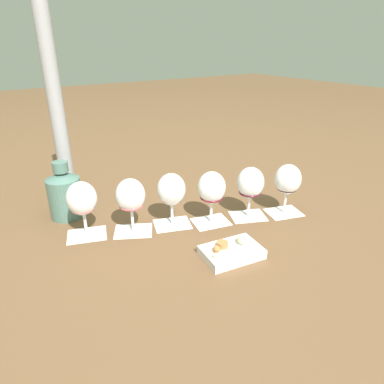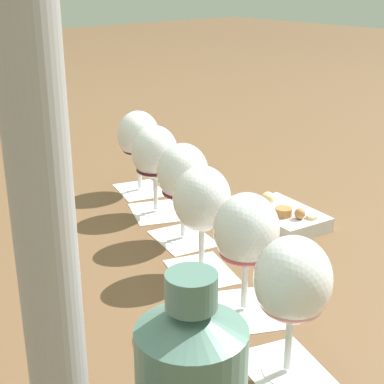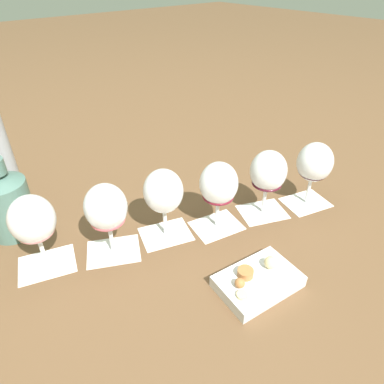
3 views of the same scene
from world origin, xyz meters
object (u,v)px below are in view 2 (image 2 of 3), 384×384
Objects in this scene: wine_glass_1 at (246,234)px; wine_glass_2 at (202,203)px; wine_glass_0 at (292,286)px; snack_dish at (283,216)px; wine_glass_4 at (155,155)px; umbrella_pole at (34,113)px; wine_glass_5 at (138,138)px; ceramic_vase at (191,375)px; wine_glass_3 at (183,176)px.

wine_glass_2 is (0.13, -0.03, -0.00)m from wine_glass_1.
wine_glass_0 is at bearing 160.98° from wine_glass_2.
wine_glass_1 is at bearing 121.76° from snack_dish.
wine_glass_1 is at bearing -23.92° from wine_glass_0.
umbrella_pole is (-0.48, 0.47, 0.24)m from wine_glass_4.
wine_glass_5 is at bearing -21.34° from wine_glass_2.
wine_glass_1 is (0.13, -0.06, 0.00)m from wine_glass_0.
wine_glass_0 is 0.68m from wine_glass_5.
ceramic_vase is 0.28× the size of umbrella_pole.
umbrella_pole reaches higher than ceramic_vase.
ceramic_vase is at bearing 146.19° from wine_glass_4.
wine_glass_2 is at bearing 153.64° from wine_glass_3.
wine_glass_1 is at bearing 161.35° from wine_glass_4.
wine_glass_3 is 0.14m from wine_glass_4.
wine_glass_4 is 0.90× the size of ceramic_vase.
wine_glass_2 reaches higher than snack_dish.
wine_glass_4 is 0.63m from ceramic_vase.
wine_glass_2 is at bearing -42.88° from ceramic_vase.
wine_glass_4 is (0.13, -0.04, 0.00)m from wine_glass_3.
wine_glass_3 is at bearing -21.38° from wine_glass_0.
wine_glass_3 is at bearing -19.97° from wine_glass_1.
ceramic_vase is (-0.15, 0.22, -0.03)m from wine_glass_1.
wine_glass_2 is 0.38m from ceramic_vase.
wine_glass_3 and wine_glass_4 have the same top height.
umbrella_pole is at bearing 113.97° from snack_dish.
wine_glass_1 reaches higher than snack_dish.
snack_dish is (-0.20, -0.15, -0.11)m from wine_glass_4.
wine_glass_1 is 0.13m from wine_glass_2.
wine_glass_3 is at bearing 70.00° from snack_dish.
umbrella_pole reaches higher than wine_glass_0.
wine_glass_0 is 0.54m from wine_glass_4.
wine_glass_1 is 0.90× the size of ceramic_vase.
umbrella_pole is at bearing 135.65° from wine_glass_4.
snack_dish is at bearing -162.37° from wine_glass_5.
wine_glass_4 is (0.51, -0.19, 0.00)m from wine_glass_0.
wine_glass_1 is at bearing -73.25° from umbrella_pole.
wine_glass_4 is at bearing -20.06° from wine_glass_0.
snack_dish is at bearing -142.79° from wine_glass_4.
wine_glass_2 is at bearing -13.61° from wine_glass_1.
wine_glass_2 is 1.00× the size of snack_dish.
ceramic_vase is at bearing -109.84° from umbrella_pole.
wine_glass_1 and wine_glass_2 have the same top height.
wine_glass_4 is at bearing -44.35° from umbrella_pole.
ceramic_vase is at bearing 94.69° from wine_glass_0.
wine_glass_5 is at bearing 17.63° from snack_dish.
wine_glass_3 is (0.12, -0.06, 0.00)m from wine_glass_2.
wine_glass_3 is at bearing -26.36° from wine_glass_2.
wine_glass_0 is 1.00× the size of snack_dish.
wine_glass_4 is 0.25× the size of umbrella_pole.
umbrella_pole is (-0.23, 0.37, 0.24)m from wine_glass_2.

